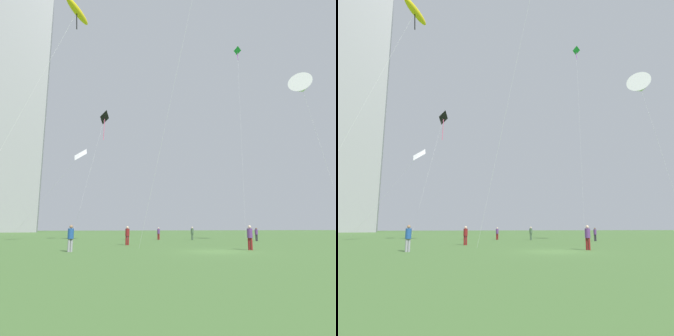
% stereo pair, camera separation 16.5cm
% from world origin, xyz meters
% --- Properties ---
extents(ground, '(280.00, 280.00, 0.00)m').
position_xyz_m(ground, '(0.00, 0.00, 0.00)').
color(ground, '#4C7538').
extents(person_standing_0, '(0.40, 0.40, 1.78)m').
position_xyz_m(person_standing_0, '(-9.78, 1.70, 1.03)').
color(person_standing_0, gray).
rests_on(person_standing_0, ground).
extents(person_standing_1, '(0.36, 0.36, 1.61)m').
position_xyz_m(person_standing_1, '(-0.33, 21.06, 0.93)').
color(person_standing_1, maroon).
rests_on(person_standing_1, ground).
extents(person_standing_2, '(0.37, 0.37, 1.68)m').
position_xyz_m(person_standing_2, '(3.72, 19.00, 0.97)').
color(person_standing_2, '#3F593F').
rests_on(person_standing_2, ground).
extents(person_standing_3, '(0.35, 0.35, 1.57)m').
position_xyz_m(person_standing_3, '(10.38, 14.51, 0.90)').
color(person_standing_3, '#2D2D33').
rests_on(person_standing_3, ground).
extents(person_standing_4, '(0.38, 0.38, 1.73)m').
position_xyz_m(person_standing_4, '(-4.40, 21.71, 1.00)').
color(person_standing_4, gray).
rests_on(person_standing_4, ground).
extents(person_standing_5, '(0.39, 0.39, 1.77)m').
position_xyz_m(person_standing_5, '(2.87, 0.90, 1.02)').
color(person_standing_5, maroon).
rests_on(person_standing_5, ground).
extents(person_standing_6, '(0.38, 0.38, 1.72)m').
position_xyz_m(person_standing_6, '(-5.39, 9.09, 0.99)').
color(person_standing_6, maroon).
rests_on(person_standing_6, ground).
extents(kite_flying_0, '(3.36, 6.46, 34.77)m').
position_xyz_m(kite_flying_0, '(16.10, 29.48, 33.76)').
color(kite_flying_0, silver).
rests_on(kite_flying_0, ground).
extents(kite_flying_1, '(4.15, 4.63, 19.60)m').
position_xyz_m(kite_flying_1, '(14.87, 10.03, 18.02)').
color(kite_flying_1, silver).
rests_on(kite_flying_1, ground).
extents(kite_flying_2, '(8.81, 4.46, 22.51)m').
position_xyz_m(kite_flying_2, '(-10.83, 7.11, 21.91)').
color(kite_flying_2, silver).
rests_on(kite_flying_2, ground).
extents(kite_flying_4, '(10.17, 6.27, 11.76)m').
position_xyz_m(kite_flying_4, '(-10.90, 20.88, 10.99)').
color(kite_flying_4, silver).
rests_on(kite_flying_4, ground).
extents(kite_flying_5, '(4.47, 5.54, 20.26)m').
position_xyz_m(kite_flying_5, '(-8.02, 29.80, 19.02)').
color(kite_flying_5, silver).
rests_on(kite_flying_5, ground).
extents(distant_highrise_1, '(25.32, 19.01, 85.84)m').
position_xyz_m(distant_highrise_1, '(-40.68, 92.77, 42.92)').
color(distant_highrise_1, '#939399').
rests_on(distant_highrise_1, ground).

